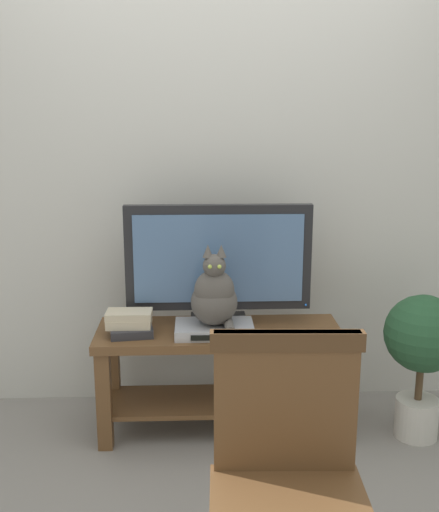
{
  "coord_description": "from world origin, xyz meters",
  "views": [
    {
      "loc": [
        -0.12,
        -2.26,
        1.62
      ],
      "look_at": [
        -0.01,
        0.56,
        0.93
      ],
      "focal_mm": 42.84,
      "sensor_mm": 36.0,
      "label": 1
    }
  ],
  "objects_px": {
    "tv_stand": "(219,361)",
    "tv": "(218,262)",
    "cat": "(214,296)",
    "wooden_chair": "(289,472)",
    "book_stack": "(130,323)",
    "potted_plant": "(422,347)",
    "media_box": "(214,329)"
  },
  "relations": [
    {
      "from": "cat",
      "to": "potted_plant",
      "type": "height_order",
      "value": "cat"
    },
    {
      "from": "tv_stand",
      "to": "cat",
      "type": "distance_m",
      "value": 0.37
    },
    {
      "from": "media_box",
      "to": "book_stack",
      "type": "distance_m",
      "value": 0.41
    },
    {
      "from": "media_box",
      "to": "wooden_chair",
      "type": "height_order",
      "value": "wooden_chair"
    },
    {
      "from": "cat",
      "to": "book_stack",
      "type": "distance_m",
      "value": 0.44
    },
    {
      "from": "wooden_chair",
      "to": "tv",
      "type": "bearing_deg",
      "value": 96.77
    },
    {
      "from": "tv",
      "to": "cat",
      "type": "xyz_separation_m",
      "value": [
        -0.03,
        -0.16,
        -0.13
      ]
    },
    {
      "from": "wooden_chair",
      "to": "tv_stand",
      "type": "bearing_deg",
      "value": 97.24
    },
    {
      "from": "wooden_chair",
      "to": "book_stack",
      "type": "relative_size",
      "value": 4.12
    },
    {
      "from": "tv_stand",
      "to": "tv",
      "type": "height_order",
      "value": "tv"
    },
    {
      "from": "cat",
      "to": "wooden_chair",
      "type": "relative_size",
      "value": 0.42
    },
    {
      "from": "tv",
      "to": "wooden_chair",
      "type": "xyz_separation_m",
      "value": [
        0.16,
        -1.34,
        -0.32
      ]
    },
    {
      "from": "book_stack",
      "to": "potted_plant",
      "type": "distance_m",
      "value": 1.43
    },
    {
      "from": "tv_stand",
      "to": "book_stack",
      "type": "height_order",
      "value": "book_stack"
    },
    {
      "from": "tv_stand",
      "to": "tv",
      "type": "distance_m",
      "value": 0.5
    },
    {
      "from": "wooden_chair",
      "to": "cat",
      "type": "bearing_deg",
      "value": 98.88
    },
    {
      "from": "tv_stand",
      "to": "potted_plant",
      "type": "relative_size",
      "value": 1.65
    },
    {
      "from": "potted_plant",
      "to": "book_stack",
      "type": "bearing_deg",
      "value": 177.44
    },
    {
      "from": "potted_plant",
      "to": "media_box",
      "type": "bearing_deg",
      "value": 177.17
    },
    {
      "from": "tv_stand",
      "to": "potted_plant",
      "type": "distance_m",
      "value": 1.0
    },
    {
      "from": "tv",
      "to": "wooden_chair",
      "type": "bearing_deg",
      "value": -83.23
    },
    {
      "from": "tv_stand",
      "to": "tv",
      "type": "bearing_deg",
      "value": 89.98
    },
    {
      "from": "book_stack",
      "to": "potted_plant",
      "type": "xyz_separation_m",
      "value": [
        1.43,
        -0.06,
        -0.12
      ]
    },
    {
      "from": "tv_stand",
      "to": "wooden_chair",
      "type": "height_order",
      "value": "wooden_chair"
    },
    {
      "from": "tv",
      "to": "media_box",
      "type": "relative_size",
      "value": 2.44
    },
    {
      "from": "media_box",
      "to": "cat",
      "type": "xyz_separation_m",
      "value": [
        0.0,
        -0.01,
        0.17
      ]
    },
    {
      "from": "cat",
      "to": "potted_plant",
      "type": "bearing_deg",
      "value": -2.14
    },
    {
      "from": "tv",
      "to": "media_box",
      "type": "bearing_deg",
      "value": -99.98
    },
    {
      "from": "wooden_chair",
      "to": "potted_plant",
      "type": "bearing_deg",
      "value": 53.86
    },
    {
      "from": "tv",
      "to": "potted_plant",
      "type": "distance_m",
      "value": 1.09
    },
    {
      "from": "book_stack",
      "to": "cat",
      "type": "bearing_deg",
      "value": -3.62
    },
    {
      "from": "wooden_chair",
      "to": "potted_plant",
      "type": "xyz_separation_m",
      "value": [
        0.83,
        1.14,
        -0.08
      ]
    }
  ]
}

